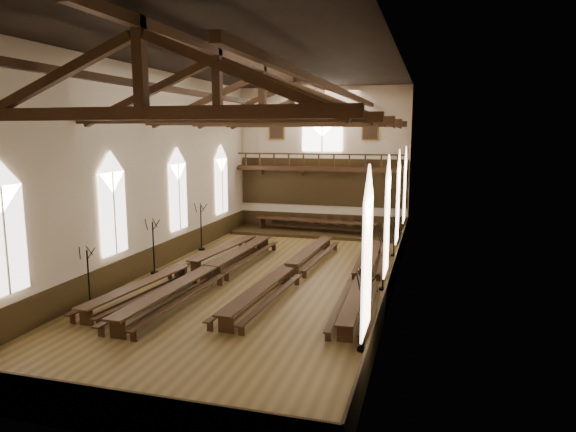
% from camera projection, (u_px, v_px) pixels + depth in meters
% --- Properties ---
extents(ground, '(26.00, 26.00, 0.00)m').
position_uv_depth(ground, '(264.00, 280.00, 24.24)').
color(ground, brown).
rests_on(ground, ground).
extents(room_walls, '(26.00, 26.00, 26.00)m').
position_uv_depth(room_walls, '(263.00, 142.00, 23.20)').
color(room_walls, beige).
rests_on(room_walls, ground).
extents(wainscot_band, '(12.00, 26.00, 1.20)m').
position_uv_depth(wainscot_band, '(264.00, 268.00, 24.14)').
color(wainscot_band, '#372710').
rests_on(wainscot_band, ground).
extents(side_windows, '(11.85, 19.80, 4.50)m').
position_uv_depth(side_windows, '(263.00, 202.00, 23.64)').
color(side_windows, white).
rests_on(side_windows, room_walls).
extents(end_window, '(2.80, 0.12, 3.80)m').
position_uv_depth(end_window, '(322.00, 128.00, 35.33)').
color(end_window, white).
rests_on(end_window, room_walls).
extents(minstrels_gallery, '(11.80, 1.24, 3.70)m').
position_uv_depth(minstrels_gallery, '(321.00, 176.00, 35.63)').
color(minstrels_gallery, '#382512').
rests_on(minstrels_gallery, room_walls).
extents(portraits, '(7.75, 0.09, 1.45)m').
position_uv_depth(portraits, '(322.00, 129.00, 35.34)').
color(portraits, brown).
rests_on(portraits, room_walls).
extents(roof_trusses, '(11.70, 25.70, 2.80)m').
position_uv_depth(roof_trusses, '(262.00, 103.00, 22.92)').
color(roof_trusses, '#382512').
rests_on(roof_trusses, room_walls).
extents(refectory_row_a, '(2.12, 14.22, 0.72)m').
position_uv_depth(refectory_row_a, '(188.00, 267.00, 24.64)').
color(refectory_row_a, '#382512').
rests_on(refectory_row_a, ground).
extents(refectory_row_b, '(1.85, 14.72, 0.78)m').
position_uv_depth(refectory_row_b, '(211.00, 270.00, 23.82)').
color(refectory_row_b, '#382512').
rests_on(refectory_row_b, ground).
extents(refectory_row_c, '(1.84, 14.26, 0.73)m').
position_uv_depth(refectory_row_c, '(289.00, 270.00, 24.09)').
color(refectory_row_c, '#382512').
rests_on(refectory_row_c, ground).
extents(refectory_row_d, '(1.57, 13.79, 0.68)m').
position_uv_depth(refectory_row_d, '(364.00, 275.00, 23.27)').
color(refectory_row_d, '#382512').
rests_on(refectory_row_d, ground).
extents(dais, '(11.40, 2.99, 0.20)m').
position_uv_depth(dais, '(315.00, 233.00, 35.07)').
color(dais, '#372710').
rests_on(dais, ground).
extents(high_table, '(8.59, 1.72, 0.80)m').
position_uv_depth(high_table, '(316.00, 222.00, 34.95)').
color(high_table, '#382512').
rests_on(high_table, dais).
extents(high_chairs, '(6.74, 0.44, 0.96)m').
position_uv_depth(high_chairs, '(318.00, 222.00, 35.76)').
color(high_chairs, '#382512').
rests_on(high_chairs, dais).
extents(candelabrum_left_near, '(0.72, 0.73, 2.45)m').
position_uv_depth(candelabrum_left_near, '(89.00, 288.00, 20.48)').
color(candelabrum_left_near, black).
rests_on(candelabrum_left_near, ground).
extents(candelabrum_left_mid, '(0.83, 0.79, 2.76)m').
position_uv_depth(candelabrum_left_mid, '(154.00, 257.00, 25.19)').
color(candelabrum_left_mid, black).
rests_on(candelabrum_left_mid, ground).
extents(candelabrum_left_far, '(0.84, 0.82, 2.82)m').
position_uv_depth(candelabrum_left_far, '(201.00, 236.00, 30.31)').
color(candelabrum_left_far, black).
rests_on(candelabrum_left_far, ground).
extents(candelabrum_right_near, '(0.70, 0.80, 2.61)m').
position_uv_depth(candelabrum_right_near, '(363.00, 327.00, 16.25)').
color(candelabrum_right_near, black).
rests_on(candelabrum_right_near, ground).
extents(candelabrum_right_mid, '(0.67, 0.76, 2.47)m').
position_uv_depth(candelabrum_right_mid, '(383.00, 273.00, 22.64)').
color(candelabrum_right_mid, black).
rests_on(candelabrum_right_mid, ground).
extents(candelabrum_right_far, '(0.68, 0.71, 2.34)m').
position_uv_depth(candelabrum_right_far, '(394.00, 244.00, 28.84)').
color(candelabrum_right_far, black).
rests_on(candelabrum_right_far, ground).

